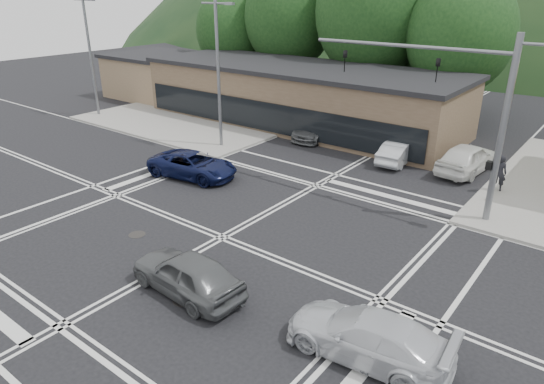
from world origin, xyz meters
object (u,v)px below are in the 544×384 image
Objects in this scene: car_blue_west at (193,165)px; car_queue_a at (399,152)px; car_northbound at (318,128)px; car_silver_east at (368,336)px; pedestrian at (499,173)px; car_grey_center at (187,273)px; car_queue_b at (467,158)px.

car_queue_a is (7.85, 9.03, -0.03)m from car_blue_west.
car_northbound is (-6.46, 1.37, 0.05)m from car_queue_a.
car_northbound is (-12.65, 17.17, 0.02)m from car_silver_east.
car_queue_a is 2.17× the size of pedestrian.
car_grey_center reaches higher than car_queue_a.
car_grey_center is at bearing -144.58° from car_blue_west.
car_grey_center is 19.22m from car_northbound.
car_blue_west is at bearing 19.74° from pedestrian.
car_queue_a is 3.78m from car_queue_b.
car_queue_b reaches higher than car_queue_a.
car_blue_west is at bearing -131.62° from car_grey_center.
car_northbound is at bearing 2.80° from car_queue_b.
car_queue_a is at bearing -15.83° from car_northbound.
car_blue_west is 1.05× the size of car_silver_east.
car_queue_b is at bearing -176.58° from car_silver_east.
car_queue_b reaches higher than car_northbound.
pedestrian is at bearing 142.30° from car_queue_b.
car_northbound is 2.66× the size of pedestrian.
car_queue_b is 10.17m from car_northbound.
car_grey_center is 6.29m from car_silver_east.
car_northbound is at bearing -148.75° from car_silver_east.
car_grey_center is (7.82, -7.71, 0.06)m from car_blue_west.
car_blue_west is 10.98m from car_grey_center.
car_queue_a is 6.61m from car_northbound.
car_blue_west is 1.25× the size of car_queue_a.
car_blue_west is 15.58m from car_silver_east.
pedestrian is at bearing 164.17° from car_queue_a.
car_grey_center is at bearing -74.31° from car_northbound.
car_blue_west reaches higher than car_silver_east.
pedestrian reaches higher than car_silver_east.
car_queue_b is (-2.50, 16.61, 0.15)m from car_silver_east.
car_queue_a is 6.00m from pedestrian.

